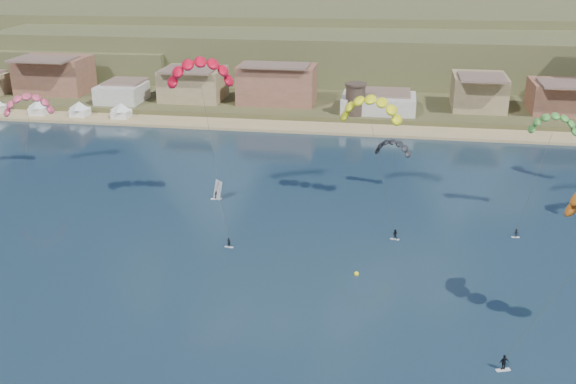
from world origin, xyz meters
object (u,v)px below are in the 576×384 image
(kitesurfer_red, at_px, (200,67))
(kitesurfer_yellow, at_px, (371,105))
(watchtower, at_px, (355,99))
(buoy, at_px, (356,274))
(windsurfer, at_px, (217,193))
(kitesurfer_green, at_px, (554,121))

(kitesurfer_red, distance_m, kitesurfer_yellow, 30.88)
(watchtower, distance_m, buoy, 89.18)
(watchtower, bearing_deg, kitesurfer_yellow, -83.84)
(kitesurfer_yellow, height_order, buoy, kitesurfer_yellow)
(watchtower, height_order, buoy, watchtower)
(windsurfer, xyz_separation_m, buoy, (28.51, -26.88, -1.05))
(watchtower, relative_size, kitesurfer_green, 0.41)
(watchtower, bearing_deg, kitesurfer_red, -107.53)
(watchtower, xyz_separation_m, kitesurfer_red, (-21.95, -69.49, 20.35))
(kitesurfer_green, relative_size, windsurfer, 5.63)
(kitesurfer_red, bearing_deg, windsurfer, 90.85)
(windsurfer, bearing_deg, kitesurfer_yellow, 3.37)
(windsurfer, bearing_deg, kitesurfer_red, -89.15)
(kitesurfer_green, height_order, buoy, kitesurfer_green)
(kitesurfer_yellow, relative_size, kitesurfer_green, 1.16)
(windsurfer, relative_size, buoy, 4.98)
(watchtower, distance_m, kitesurfer_green, 73.22)
(watchtower, height_order, windsurfer, watchtower)
(kitesurfer_red, bearing_deg, kitesurfer_yellow, 18.16)
(kitesurfer_green, bearing_deg, buoy, -139.09)
(buoy, bearing_deg, kitesurfer_green, 40.91)
(kitesurfer_red, xyz_separation_m, kitesurfer_yellow, (28.44, 9.33, -7.59))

